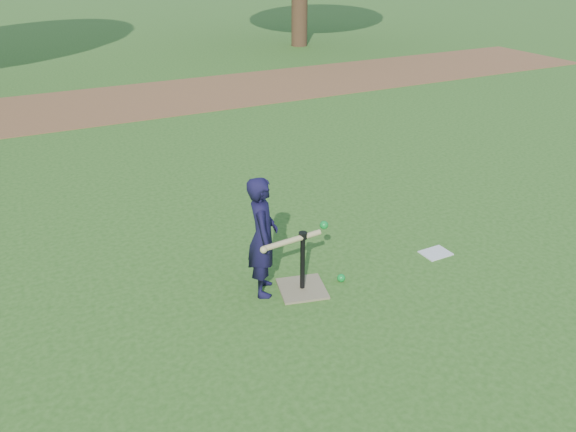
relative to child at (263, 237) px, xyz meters
name	(u,v)px	position (x,y,z in m)	size (l,w,h in m)	color
ground	(285,279)	(0.27, 0.09, -0.58)	(80.00, 80.00, 0.00)	#285116
dirt_strip	(122,102)	(0.27, 7.59, -0.57)	(24.00, 3.00, 0.01)	brown
child	(263,237)	(0.00, 0.00, 0.00)	(0.42, 0.28, 1.16)	black
wiffle_ball_ground	(341,278)	(0.74, -0.20, -0.54)	(0.08, 0.08, 0.08)	#0C882A
clipboard	(436,253)	(1.92, -0.19, -0.57)	(0.30, 0.23, 0.01)	silver
batting_tee	(302,280)	(0.33, -0.15, -0.47)	(0.52, 0.52, 0.61)	#807151
swing_action	(296,238)	(0.26, -0.16, 0.00)	(0.74, 0.18, 0.11)	tan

